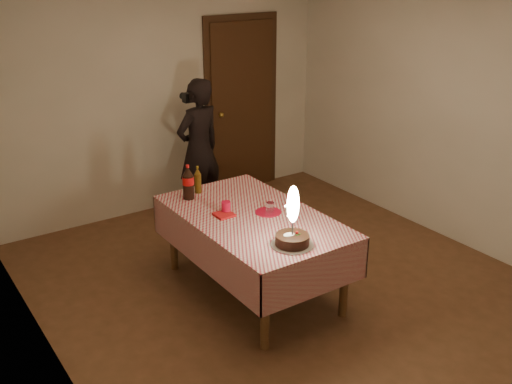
# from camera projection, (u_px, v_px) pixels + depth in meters

# --- Properties ---
(ground) EXTENTS (4.00, 4.50, 0.01)m
(ground) POSITION_uv_depth(u_px,v_px,m) (284.00, 284.00, 5.37)
(ground) COLOR brown
(ground) RESTS_ON ground
(room_shell) EXTENTS (4.04, 4.54, 2.62)m
(room_shell) POSITION_uv_depth(u_px,v_px,m) (285.00, 101.00, 4.83)
(room_shell) COLOR beige
(room_shell) RESTS_ON ground
(dining_table) EXTENTS (1.02, 1.72, 0.72)m
(dining_table) POSITION_uv_depth(u_px,v_px,m) (253.00, 226.00, 5.05)
(dining_table) COLOR brown
(dining_table) RESTS_ON ground
(birthday_cake) EXTENTS (0.32, 0.32, 0.48)m
(birthday_cake) POSITION_uv_depth(u_px,v_px,m) (292.00, 230.00, 4.45)
(birthday_cake) COLOR white
(birthday_cake) RESTS_ON dining_table
(red_plate) EXTENTS (0.22, 0.22, 0.01)m
(red_plate) POSITION_uv_depth(u_px,v_px,m) (268.00, 212.00, 5.06)
(red_plate) COLOR #B10C25
(red_plate) RESTS_ON dining_table
(red_cup) EXTENTS (0.08, 0.08, 0.10)m
(red_cup) POSITION_uv_depth(u_px,v_px,m) (226.00, 207.00, 5.04)
(red_cup) COLOR red
(red_cup) RESTS_ON dining_table
(clear_cup) EXTENTS (0.07, 0.07, 0.09)m
(clear_cup) POSITION_uv_depth(u_px,v_px,m) (270.00, 207.00, 5.05)
(clear_cup) COLOR white
(clear_cup) RESTS_ON dining_table
(napkin_stack) EXTENTS (0.15, 0.15, 0.02)m
(napkin_stack) POSITION_uv_depth(u_px,v_px,m) (224.00, 215.00, 5.00)
(napkin_stack) COLOR red
(napkin_stack) RESTS_ON dining_table
(cola_bottle) EXTENTS (0.10, 0.10, 0.32)m
(cola_bottle) POSITION_uv_depth(u_px,v_px,m) (188.00, 182.00, 5.30)
(cola_bottle) COLOR black
(cola_bottle) RESTS_ON dining_table
(amber_bottle_left) EXTENTS (0.06, 0.06, 0.25)m
(amber_bottle_left) POSITION_uv_depth(u_px,v_px,m) (198.00, 180.00, 5.44)
(amber_bottle_left) COLOR #53390E
(amber_bottle_left) RESTS_ON dining_table
(photographer) EXTENTS (0.63, 0.49, 1.56)m
(photographer) POSITION_uv_depth(u_px,v_px,m) (199.00, 149.00, 6.51)
(photographer) COLOR black
(photographer) RESTS_ON ground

